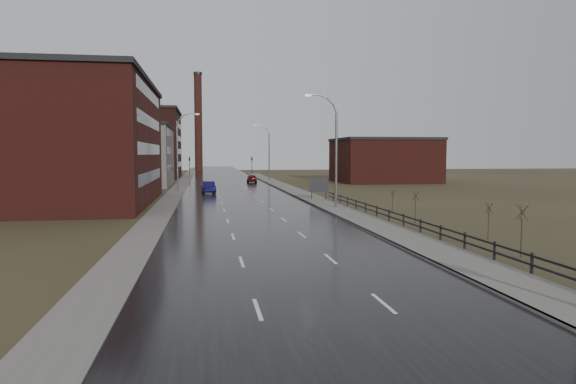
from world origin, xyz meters
name	(u,v)px	position (x,y,z in m)	size (l,w,h in m)	color
ground	(354,350)	(0.00, 0.00, 0.00)	(320.00, 320.00, 0.00)	#2D2819
road	(234,192)	(0.00, 60.00, 0.03)	(14.00, 300.00, 0.06)	black
sidewalk_right	(336,209)	(8.60, 35.00, 0.09)	(3.20, 180.00, 0.18)	#595651
curb_right	(321,209)	(7.08, 35.00, 0.09)	(0.16, 180.00, 0.18)	slate
sidewalk_left	(176,192)	(-8.20, 60.00, 0.06)	(2.40, 260.00, 0.12)	#595651
warehouse_near	(45,142)	(-20.99, 45.00, 6.76)	(22.44, 28.56, 13.50)	#471914
warehouse_mid	(123,155)	(-17.99, 78.00, 5.26)	(16.32, 20.40, 10.50)	slate
warehouse_far	(121,144)	(-22.99, 108.00, 7.76)	(26.52, 24.48, 15.50)	#331611
building_right	(384,160)	(30.30, 82.00, 4.26)	(18.36, 16.32, 8.50)	#471914
smokestack	(198,122)	(-6.00, 150.00, 15.50)	(2.70, 2.70, 30.70)	#331611
streetlight_right_mid	(333,150)	(8.50, 36.00, 5.84)	(3.36, 0.28, 11.35)	slate
streetlight_left	(179,151)	(-7.70, 62.00, 5.84)	(3.36, 0.28, 11.35)	slate
streetlight_right_far	(268,152)	(8.50, 90.00, 5.84)	(3.36, 0.28, 11.35)	slate
guardrail	(425,226)	(10.30, 18.31, 0.71)	(0.10, 53.05, 1.10)	black
shrub_c	(522,229)	(12.43, 11.00, 1.51)	(0.67, 0.70, 2.83)	#382D23
shrub_d	(489,220)	(13.86, 16.62, 1.27)	(0.56, 0.59, 2.38)	#382D23
shrub_e	(415,206)	(12.34, 24.66, 1.36)	(0.60, 0.64, 2.56)	#382D23
shrub_f	(393,200)	(13.74, 33.38, 1.06)	(0.48, 0.50, 2.00)	#382D23
billboard	(319,186)	(9.10, 45.07, 1.77)	(2.24, 0.17, 2.65)	black
traffic_light_left	(189,157)	(-8.00, 120.00, 4.60)	(0.58, 2.73, 5.30)	black
traffic_light_right	(252,157)	(8.00, 120.00, 4.60)	(0.58, 2.73, 5.30)	black
car_near	(209,188)	(-3.62, 58.25, 0.80)	(1.69, 4.85, 1.60)	#100D42
car_far	(252,179)	(4.64, 83.15, 0.76)	(1.80, 4.48, 1.53)	#440B0E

